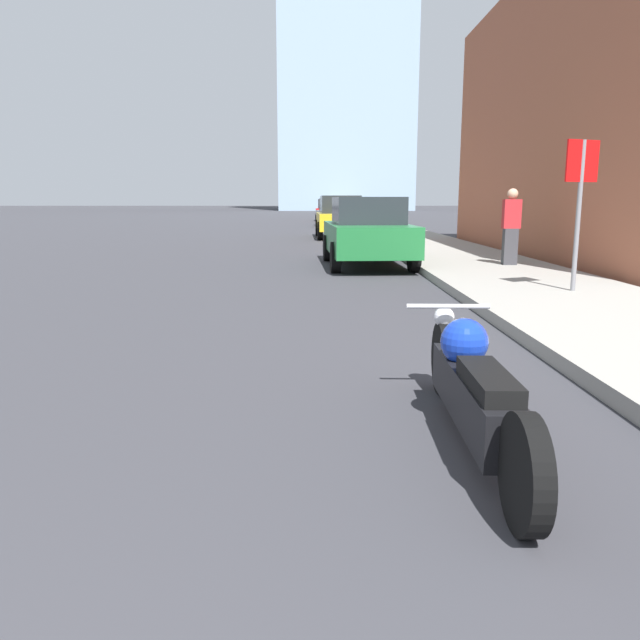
# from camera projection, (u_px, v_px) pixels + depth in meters

# --- Properties ---
(sidewalk) EXTENTS (2.97, 240.00, 0.15)m
(sidewalk) POSITION_uv_depth(u_px,v_px,m) (375.00, 224.00, 38.85)
(sidewalk) COLOR gray
(sidewalk) RESTS_ON ground_plane
(motorcycle) EXTENTS (0.62, 2.65, 0.73)m
(motorcycle) POSITION_uv_depth(u_px,v_px,m) (472.00, 387.00, 3.86)
(motorcycle) COLOR black
(motorcycle) RESTS_ON ground_plane
(parked_car_green) EXTENTS (2.01, 4.38, 1.57)m
(parked_car_green) POSITION_uv_depth(u_px,v_px,m) (367.00, 232.00, 14.31)
(parked_car_green) COLOR #1E6B33
(parked_car_green) RESTS_ON ground_plane
(parked_car_yellow) EXTENTS (2.01, 4.64, 1.70)m
(parked_car_yellow) POSITION_uv_depth(u_px,v_px,m) (340.00, 217.00, 25.35)
(parked_car_yellow) COLOR gold
(parked_car_yellow) RESTS_ON ground_plane
(parked_car_silver) EXTENTS (2.05, 4.42, 1.64)m
(parked_car_silver) POSITION_uv_depth(u_px,v_px,m) (332.00, 212.00, 37.20)
(parked_car_silver) COLOR #BCBCC1
(parked_car_silver) RESTS_ON ground_plane
(parked_car_red) EXTENTS (2.01, 4.00, 1.63)m
(parked_car_red) POSITION_uv_depth(u_px,v_px,m) (328.00, 210.00, 48.01)
(parked_car_red) COLOR red
(parked_car_red) RESTS_ON ground_plane
(stop_sign) EXTENTS (0.57, 0.26, 2.21)m
(stop_sign) POSITION_uv_depth(u_px,v_px,m) (580.00, 189.00, 9.17)
(stop_sign) COLOR slate
(stop_sign) RESTS_ON sidewalk
(pedestrian) EXTENTS (0.36, 0.22, 1.60)m
(pedestrian) POSITION_uv_depth(u_px,v_px,m) (511.00, 226.00, 13.16)
(pedestrian) COLOR #38383D
(pedestrian) RESTS_ON sidewalk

